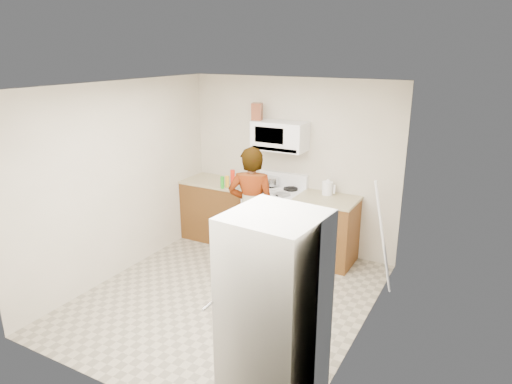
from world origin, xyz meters
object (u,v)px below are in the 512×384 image
Objects in this scene: person at (252,210)px; kettle at (327,188)px; gas_range at (275,219)px; fridge at (274,314)px; microwave at (280,136)px; saucepan at (271,181)px.

kettle is at bearing -149.22° from person.
fridge is (1.35, -2.75, 0.36)m from gas_range.
microwave is at bearing -109.10° from person.
microwave reaches higher than gas_range.
person is at bearing -90.51° from gas_range.
person is (-0.01, -0.82, -0.85)m from microwave.
gas_range reaches higher than saucepan.
gas_range is 0.66× the size of fridge.
kettle is at bearing 2.90° from microwave.
saucepan is at bearing 122.01° from fridge.
microwave is at bearing 119.88° from fridge.
fridge reaches higher than kettle.
person is at bearing -90.43° from microwave.
microwave reaches higher than kettle.
microwave reaches higher than fridge.
microwave is 0.99m from kettle.
fridge is (1.35, -2.06, 0.00)m from person.
kettle is at bearing 0.74° from saucepan.
microwave is (0.00, 0.13, 1.21)m from gas_range.
saucepan is at bearing 168.16° from kettle.
gas_range is at bearing -46.39° from saucepan.
gas_range is 1.22m from microwave.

